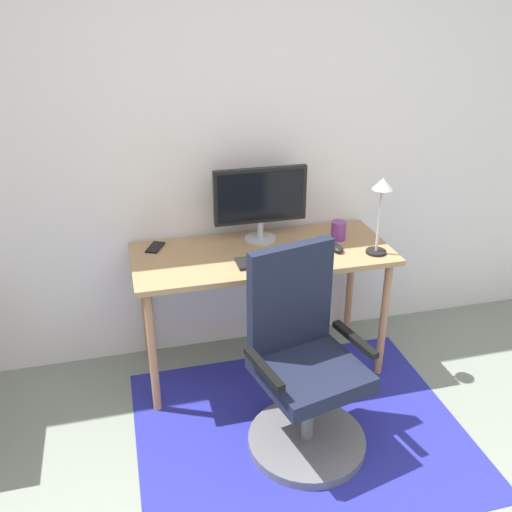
{
  "coord_description": "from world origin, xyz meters",
  "views": [
    {
      "loc": [
        -0.61,
        -0.86,
        2.06
      ],
      "look_at": [
        0.01,
        1.58,
        0.86
      ],
      "focal_mm": 39.6,
      "sensor_mm": 36.0,
      "label": 1
    }
  ],
  "objects_px": {
    "coffee_cup": "(338,231)",
    "cell_phone": "(155,247)",
    "keyboard": "(277,260)",
    "monitor": "(260,199)",
    "desk": "(262,265)",
    "office_chair": "(303,377)",
    "computer_mouse": "(337,248)",
    "desk_lamp": "(381,200)"
  },
  "relations": [
    {
      "from": "coffee_cup",
      "to": "cell_phone",
      "type": "relative_size",
      "value": 0.77
    },
    {
      "from": "desk",
      "to": "monitor",
      "type": "distance_m",
      "value": 0.37
    },
    {
      "from": "desk",
      "to": "desk_lamp",
      "type": "bearing_deg",
      "value": -16.12
    },
    {
      "from": "office_chair",
      "to": "monitor",
      "type": "bearing_deg",
      "value": 77.24
    },
    {
      "from": "monitor",
      "to": "desk_lamp",
      "type": "bearing_deg",
      "value": -30.29
    },
    {
      "from": "computer_mouse",
      "to": "office_chair",
      "type": "bearing_deg",
      "value": -123.66
    },
    {
      "from": "desk",
      "to": "keyboard",
      "type": "height_order",
      "value": "keyboard"
    },
    {
      "from": "computer_mouse",
      "to": "office_chair",
      "type": "distance_m",
      "value": 0.76
    },
    {
      "from": "desk_lamp",
      "to": "desk",
      "type": "bearing_deg",
      "value": 163.88
    },
    {
      "from": "desk_lamp",
      "to": "office_chair",
      "type": "distance_m",
      "value": 1.0
    },
    {
      "from": "monitor",
      "to": "coffee_cup",
      "type": "distance_m",
      "value": 0.49
    },
    {
      "from": "desk",
      "to": "desk_lamp",
      "type": "distance_m",
      "value": 0.73
    },
    {
      "from": "coffee_cup",
      "to": "cell_phone",
      "type": "xyz_separation_m",
      "value": [
        -1.03,
        0.14,
        -0.05
      ]
    },
    {
      "from": "desk",
      "to": "keyboard",
      "type": "xyz_separation_m",
      "value": [
        0.04,
        -0.14,
        0.09
      ]
    },
    {
      "from": "desk",
      "to": "office_chair",
      "type": "distance_m",
      "value": 0.7
    },
    {
      "from": "desk",
      "to": "office_chair",
      "type": "xyz_separation_m",
      "value": [
        0.04,
        -0.64,
        -0.29
      ]
    },
    {
      "from": "desk_lamp",
      "to": "office_chair",
      "type": "relative_size",
      "value": 0.42
    },
    {
      "from": "coffee_cup",
      "to": "office_chair",
      "type": "relative_size",
      "value": 0.11
    },
    {
      "from": "keyboard",
      "to": "cell_phone",
      "type": "xyz_separation_m",
      "value": [
        -0.61,
        0.33,
        -0.0
      ]
    },
    {
      "from": "coffee_cup",
      "to": "desk_lamp",
      "type": "distance_m",
      "value": 0.36
    },
    {
      "from": "monitor",
      "to": "keyboard",
      "type": "distance_m",
      "value": 0.38
    },
    {
      "from": "monitor",
      "to": "cell_phone",
      "type": "relative_size",
      "value": 3.74
    },
    {
      "from": "monitor",
      "to": "office_chair",
      "type": "xyz_separation_m",
      "value": [
        0.01,
        -0.8,
        -0.63
      ]
    },
    {
      "from": "coffee_cup",
      "to": "cell_phone",
      "type": "bearing_deg",
      "value": 172.47
    },
    {
      "from": "keyboard",
      "to": "cell_phone",
      "type": "height_order",
      "value": "keyboard"
    },
    {
      "from": "keyboard",
      "to": "office_chair",
      "type": "relative_size",
      "value": 0.42
    },
    {
      "from": "cell_phone",
      "to": "desk_lamp",
      "type": "relative_size",
      "value": 0.33
    },
    {
      "from": "monitor",
      "to": "office_chair",
      "type": "height_order",
      "value": "monitor"
    },
    {
      "from": "coffee_cup",
      "to": "keyboard",
      "type": "bearing_deg",
      "value": -155.38
    },
    {
      "from": "cell_phone",
      "to": "computer_mouse",
      "type": "bearing_deg",
      "value": 8.77
    },
    {
      "from": "desk",
      "to": "desk_lamp",
      "type": "xyz_separation_m",
      "value": [
        0.59,
        -0.17,
        0.39
      ]
    },
    {
      "from": "computer_mouse",
      "to": "desk_lamp",
      "type": "relative_size",
      "value": 0.25
    },
    {
      "from": "desk",
      "to": "desk_lamp",
      "type": "height_order",
      "value": "desk_lamp"
    },
    {
      "from": "computer_mouse",
      "to": "desk_lamp",
      "type": "xyz_separation_m",
      "value": [
        0.19,
        -0.08,
        0.29
      ]
    },
    {
      "from": "monitor",
      "to": "keyboard",
      "type": "height_order",
      "value": "monitor"
    },
    {
      "from": "computer_mouse",
      "to": "coffee_cup",
      "type": "distance_m",
      "value": 0.16
    },
    {
      "from": "keyboard",
      "to": "computer_mouse",
      "type": "height_order",
      "value": "computer_mouse"
    },
    {
      "from": "cell_phone",
      "to": "monitor",
      "type": "bearing_deg",
      "value": 22.16
    },
    {
      "from": "desk",
      "to": "office_chair",
      "type": "relative_size",
      "value": 1.39
    },
    {
      "from": "monitor",
      "to": "coffee_cup",
      "type": "relative_size",
      "value": 4.86
    },
    {
      "from": "desk",
      "to": "computer_mouse",
      "type": "bearing_deg",
      "value": -13.2
    },
    {
      "from": "computer_mouse",
      "to": "desk",
      "type": "bearing_deg",
      "value": 166.8
    }
  ]
}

